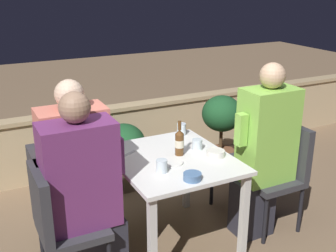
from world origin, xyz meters
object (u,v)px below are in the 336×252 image
chair_left_far (54,198)px  person_green_blouse (263,151)px  person_coral_top (80,174)px  person_purple_stripe (86,193)px  beer_bottle (179,142)px  chair_right_near (281,166)px  potted_plant (221,126)px  chair_left_near (57,219)px  chair_right_far (251,152)px

chair_left_far → person_green_blouse: size_ratio=0.63×
chair_left_far → person_coral_top: person_coral_top is taller
person_purple_stripe → beer_bottle: size_ratio=5.07×
beer_bottle → person_purple_stripe: bearing=-168.0°
person_coral_top → chair_right_near: size_ratio=1.54×
chair_left_far → potted_plant: 2.00m
chair_left_near → person_green_blouse: 1.58m
chair_left_near → person_coral_top: size_ratio=0.65×
beer_bottle → potted_plant: (0.94, 0.85, -0.30)m
chair_left_near → person_purple_stripe: person_purple_stripe is taller
chair_left_far → beer_bottle: beer_bottle is taller
person_coral_top → potted_plant: (1.66, 0.74, -0.16)m
person_coral_top → chair_right_far: bearing=1.5°
person_purple_stripe → person_green_blouse: person_green_blouse is taller
person_green_blouse → potted_plant: bearing=73.0°
potted_plant → chair_left_far: bearing=-158.2°
person_coral_top → person_green_blouse: (1.35, -0.29, 0.02)m
person_purple_stripe → chair_left_far: 0.34m
person_purple_stripe → chair_right_far: size_ratio=1.53×
person_green_blouse → chair_right_near: bearing=-0.0°
person_green_blouse → chair_right_far: bearing=66.2°
potted_plant → person_green_blouse: bearing=-107.0°
beer_bottle → potted_plant: bearing=42.0°
beer_bottle → chair_left_far: bearing=173.2°
chair_right_near → beer_bottle: size_ratio=3.32×
chair_right_far → beer_bottle: 0.84m
person_coral_top → potted_plant: 1.83m
chair_right_far → beer_bottle: beer_bottle is taller
person_coral_top → chair_left_near: bearing=-130.3°
person_purple_stripe → beer_bottle: (0.76, 0.16, 0.15)m
person_coral_top → beer_bottle: person_coral_top is taller
chair_left_near → chair_right_far: (1.72, 0.31, 0.00)m
chair_right_near → potted_plant: chair_right_near is taller
person_coral_top → chair_right_far: (1.49, 0.04, -0.14)m
chair_left_far → person_green_blouse: (1.54, -0.29, 0.17)m
person_coral_top → person_green_blouse: bearing=-12.3°
person_coral_top → chair_right_near: person_coral_top is taller
chair_left_far → beer_bottle: size_ratio=3.32×
chair_left_far → beer_bottle: 0.96m
person_green_blouse → beer_bottle: 0.67m
person_purple_stripe → chair_left_far: size_ratio=1.53×
chair_left_far → chair_right_near: (1.73, -0.29, 0.00)m
person_purple_stripe → person_coral_top: person_coral_top is taller
person_green_blouse → chair_right_far: 0.40m
chair_left_near → chair_right_far: bearing=10.2°
person_purple_stripe → chair_left_far: bearing=119.6°
person_coral_top → beer_bottle: 0.74m
person_purple_stripe → potted_plant: (1.70, 1.01, -0.15)m
chair_right_near → chair_right_far: size_ratio=1.00×
person_coral_top → potted_plant: size_ratio=1.60×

